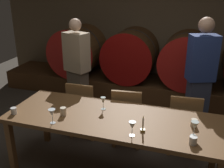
{
  "coord_description": "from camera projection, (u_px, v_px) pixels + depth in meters",
  "views": [
    {
      "loc": [
        0.69,
        -2.57,
        2.23
      ],
      "look_at": [
        -0.3,
        0.46,
        0.99
      ],
      "focal_mm": 42.88,
      "sensor_mm": 36.0,
      "label": 1
    }
  ],
  "objects": [
    {
      "name": "cup_center_left",
      "position": [
        63.0,
        111.0,
        3.07
      ],
      "size": [
        0.07,
        0.07,
        0.09
      ],
      "primitive_type": "cylinder",
      "color": "beige",
      "rests_on": "dining_table"
    },
    {
      "name": "wine_glass_center_right",
      "position": [
        132.0,
        126.0,
        2.63
      ],
      "size": [
        0.07,
        0.07,
        0.16
      ],
      "color": "white",
      "rests_on": "dining_table"
    },
    {
      "name": "chair_right",
      "position": [
        184.0,
        121.0,
        3.53
      ],
      "size": [
        0.43,
        0.43,
        0.88
      ],
      "rotation": [
        0.0,
        0.0,
        3.21
      ],
      "color": "olive",
      "rests_on": "ground"
    },
    {
      "name": "back_wall",
      "position": [
        164.0,
        30.0,
        5.44
      ],
      "size": [
        7.13,
        0.24,
        2.58
      ],
      "primitive_type": "cube",
      "color": "brown",
      "rests_on": "ground"
    },
    {
      "name": "wine_barrel_center_right",
      "position": [
        187.0,
        59.0,
        4.95
      ],
      "size": [
        0.99,
        0.94,
        0.99
      ],
      "color": "#513319",
      "rests_on": "barrel_shelf"
    },
    {
      "name": "dining_table",
      "position": [
        113.0,
        122.0,
        3.06
      ],
      "size": [
        2.46,
        0.89,
        0.78
      ],
      "color": "brown",
      "rests_on": "ground"
    },
    {
      "name": "candle_center",
      "position": [
        143.0,
        127.0,
        2.74
      ],
      "size": [
        0.05,
        0.05,
        0.18
      ],
      "color": "olive",
      "rests_on": "dining_table"
    },
    {
      "name": "chair_left",
      "position": [
        83.0,
        107.0,
        3.94
      ],
      "size": [
        0.42,
        0.42,
        0.88
      ],
      "rotation": [
        0.0,
        0.0,
        3.19
      ],
      "color": "olive",
      "rests_on": "ground"
    },
    {
      "name": "wine_glass_center_left",
      "position": [
        103.0,
        101.0,
        3.19
      ],
      "size": [
        0.06,
        0.06,
        0.16
      ],
      "color": "silver",
      "rests_on": "dining_table"
    },
    {
      "name": "barrel_shelf",
      "position": [
        156.0,
        89.0,
        5.35
      ],
      "size": [
        6.42,
        0.9,
        0.38
      ],
      "primitive_type": "cube",
      "color": "#4C2D16",
      "rests_on": "ground"
    },
    {
      "name": "cup_center_right",
      "position": [
        194.0,
        123.0,
        2.84
      ],
      "size": [
        0.07,
        0.07,
        0.08
      ],
      "primitive_type": "cylinder",
      "color": "beige",
      "rests_on": "dining_table"
    },
    {
      "name": "chair_center",
      "position": [
        127.0,
        114.0,
        3.72
      ],
      "size": [
        0.45,
        0.45,
        0.88
      ],
      "rotation": [
        0.0,
        0.0,
        3.28
      ],
      "color": "olive",
      "rests_on": "ground"
    },
    {
      "name": "wine_barrel_far_left",
      "position": [
        79.0,
        50.0,
        5.59
      ],
      "size": [
        0.99,
        0.94,
        0.99
      ],
      "color": "brown",
      "rests_on": "barrel_shelf"
    },
    {
      "name": "wine_glass_far_left",
      "position": [
        52.0,
        113.0,
        2.87
      ],
      "size": [
        0.08,
        0.08,
        0.17
      ],
      "color": "white",
      "rests_on": "dining_table"
    },
    {
      "name": "wine_barrel_center_left",
      "position": [
        131.0,
        54.0,
        5.26
      ],
      "size": [
        0.99,
        0.94,
        0.99
      ],
      "color": "#513319",
      "rests_on": "barrel_shelf"
    },
    {
      "name": "cup_far_right",
      "position": [
        193.0,
        140.0,
        2.52
      ],
      "size": [
        0.07,
        0.07,
        0.08
      ],
      "primitive_type": "cylinder",
      "color": "white",
      "rests_on": "dining_table"
    },
    {
      "name": "guest_left",
      "position": [
        77.0,
        71.0,
        4.3
      ],
      "size": [
        0.44,
        0.35,
        1.7
      ],
      "rotation": [
        0.0,
        0.0,
        2.81
      ],
      "color": "brown",
      "rests_on": "ground"
    },
    {
      "name": "wine_glass_far_right",
      "position": [
        195.0,
        126.0,
        2.63
      ],
      "size": [
        0.08,
        0.08,
        0.16
      ],
      "color": "silver",
      "rests_on": "dining_table"
    },
    {
      "name": "cup_far_left",
      "position": [
        14.0,
        111.0,
        3.1
      ],
      "size": [
        0.07,
        0.07,
        0.08
      ],
      "primitive_type": "cylinder",
      "color": "white",
      "rests_on": "dining_table"
    },
    {
      "name": "guest_right",
      "position": [
        200.0,
        78.0,
        3.85
      ],
      "size": [
        0.44,
        0.37,
        1.78
      ],
      "rotation": [
        0.0,
        0.0,
        3.53
      ],
      "color": "#33384C",
      "rests_on": "ground"
    }
  ]
}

